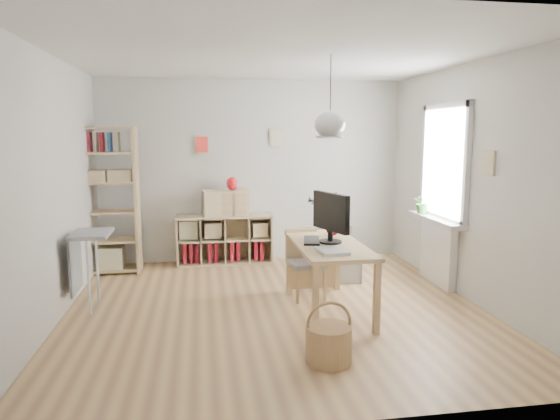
{
  "coord_description": "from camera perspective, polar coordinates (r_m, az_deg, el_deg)",
  "views": [
    {
      "loc": [
        -0.77,
        -5.21,
        1.9
      ],
      "look_at": [
        0.1,
        0.3,
        1.05
      ],
      "focal_mm": 32.0,
      "sensor_mm": 36.0,
      "label": 1
    }
  ],
  "objects": [
    {
      "name": "ground",
      "position": [
        5.6,
        -0.54,
        -11.18
      ],
      "size": [
        4.5,
        4.5,
        0.0
      ],
      "primitive_type": "plane",
      "color": "tan",
      "rests_on": "ground"
    },
    {
      "name": "room_shell",
      "position": [
        5.23,
        5.74,
        9.73
      ],
      "size": [
        4.5,
        4.5,
        4.5
      ],
      "color": "silver",
      "rests_on": "ground"
    },
    {
      "name": "window_unit",
      "position": [
        6.54,
        18.35,
        5.16
      ],
      "size": [
        0.07,
        1.16,
        1.46
      ],
      "color": "white",
      "rests_on": "ground"
    },
    {
      "name": "radiator",
      "position": [
        6.69,
        17.61,
        -4.71
      ],
      "size": [
        0.1,
        0.8,
        0.8
      ],
      "primitive_type": "cube",
      "color": "white",
      "rests_on": "ground"
    },
    {
      "name": "windowsill",
      "position": [
        6.58,
        17.39,
        -1.09
      ],
      "size": [
        0.22,
        1.2,
        0.06
      ],
      "primitive_type": "cube",
      "color": "silver",
      "rests_on": "radiator"
    },
    {
      "name": "desk",
      "position": [
        5.37,
        5.52,
        -4.75
      ],
      "size": [
        0.7,
        1.5,
        0.75
      ],
      "color": "tan",
      "rests_on": "ground"
    },
    {
      "name": "cube_shelf",
      "position": [
        7.47,
        -6.51,
        -3.78
      ],
      "size": [
        1.4,
        0.38,
        0.72
      ],
      "color": "tan",
      "rests_on": "ground"
    },
    {
      "name": "tall_bookshelf",
      "position": [
        7.17,
        -19.11,
        1.68
      ],
      "size": [
        0.8,
        0.38,
        2.0
      ],
      "color": "tan",
      "rests_on": "ground"
    },
    {
      "name": "side_table",
      "position": [
        5.83,
        -21.38,
        -4.14
      ],
      "size": [
        0.4,
        0.55,
        0.85
      ],
      "color": "gray",
      "rests_on": "ground"
    },
    {
      "name": "chair",
      "position": [
        5.87,
        2.84,
        -5.62
      ],
      "size": [
        0.44,
        0.44,
        0.79
      ],
      "rotation": [
        0.0,
        0.0,
        0.14
      ],
      "color": "gray",
      "rests_on": "ground"
    },
    {
      "name": "wicker_basket",
      "position": [
        4.34,
        5.6,
        -14.85
      ],
      "size": [
        0.39,
        0.38,
        0.53
      ],
      "rotation": [
        0.0,
        0.0,
        0.04
      ],
      "color": "olive",
      "rests_on": "ground"
    },
    {
      "name": "storage_chest",
      "position": [
        6.67,
        6.12,
        -5.96
      ],
      "size": [
        0.67,
        0.74,
        0.67
      ],
      "rotation": [
        0.0,
        0.0,
        -0.04
      ],
      "color": "beige",
      "rests_on": "ground"
    },
    {
      "name": "monitor",
      "position": [
        5.31,
        5.82,
        -0.56
      ],
      "size": [
        0.25,
        0.6,
        0.54
      ],
      "rotation": [
        0.0,
        0.0,
        0.33
      ],
      "color": "black",
      "rests_on": "desk"
    },
    {
      "name": "keyboard",
      "position": [
        5.42,
        3.63,
        -3.49
      ],
      "size": [
        0.25,
        0.46,
        0.02
      ],
      "primitive_type": "cube",
      "rotation": [
        0.0,
        0.0,
        -0.21
      ],
      "color": "black",
      "rests_on": "desk"
    },
    {
      "name": "task_lamp",
      "position": [
        5.86,
        4.85,
        0.26
      ],
      "size": [
        0.41,
        0.15,
        0.44
      ],
      "color": "black",
      "rests_on": "desk"
    },
    {
      "name": "yarn_ball",
      "position": [
        5.74,
        6.04,
        -2.13
      ],
      "size": [
        0.16,
        0.16,
        0.16
      ],
      "primitive_type": "sphere",
      "color": "#4F0A0D",
      "rests_on": "desk"
    },
    {
      "name": "paper_tray",
      "position": [
        4.92,
        5.95,
        -4.69
      ],
      "size": [
        0.29,
        0.35,
        0.03
      ],
      "primitive_type": "cube",
      "rotation": [
        0.0,
        0.0,
        0.09
      ],
      "color": "silver",
      "rests_on": "desk"
    },
    {
      "name": "drawer_chest",
      "position": [
        7.32,
        -6.24,
        0.81
      ],
      "size": [
        0.69,
        0.38,
        0.37
      ],
      "primitive_type": "cube",
      "rotation": [
        0.0,
        0.0,
        0.13
      ],
      "color": "tan",
      "rests_on": "cube_shelf"
    },
    {
      "name": "red_vase",
      "position": [
        7.29,
        -5.51,
        3.04
      ],
      "size": [
        0.16,
        0.16,
        0.19
      ],
      "primitive_type": "ellipsoid",
      "color": "#9F0D11",
      "rests_on": "drawer_chest"
    },
    {
      "name": "potted_plant",
      "position": [
        6.86,
        16.02,
        0.83
      ],
      "size": [
        0.32,
        0.29,
        0.29
      ],
      "primitive_type": "imported",
      "rotation": [
        0.0,
        0.0,
        0.31
      ],
      "color": "#275A22",
      "rests_on": "windowsill"
    }
  ]
}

